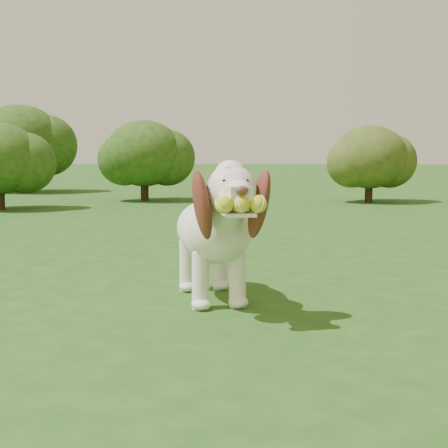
# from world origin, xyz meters

# --- Properties ---
(ground) EXTENTS (80.00, 80.00, 0.00)m
(ground) POSITION_xyz_m (0.00, 0.00, 0.00)
(ground) COLOR #1D4A15
(ground) RESTS_ON ground
(dog) EXTENTS (0.71, 1.29, 0.86)m
(dog) POSITION_xyz_m (-0.55, 0.46, 0.46)
(dog) COLOR white
(dog) RESTS_ON ground
(shrub_e) EXTENTS (1.84, 1.84, 1.90)m
(shrub_e) POSITION_xyz_m (-5.92, 9.97, 1.12)
(shrub_e) COLOR #382314
(shrub_e) RESTS_ON ground
(shrub_c) EXTENTS (1.30, 1.30, 1.35)m
(shrub_c) POSITION_xyz_m (1.31, 8.01, 0.79)
(shrub_c) COLOR #382314
(shrub_c) RESTS_ON ground
(shrub_b) EXTENTS (1.40, 1.40, 1.45)m
(shrub_b) POSITION_xyz_m (-2.69, 7.93, 0.85)
(shrub_b) COLOR #382314
(shrub_b) RESTS_ON ground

